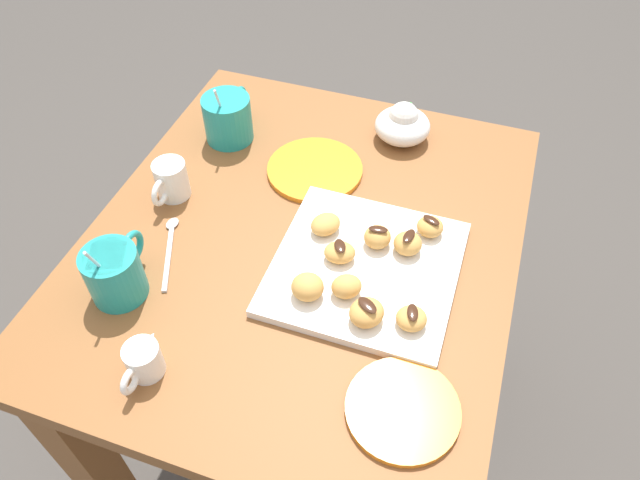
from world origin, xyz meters
TOP-DOWN VIEW (x-y plane):
  - ground_plane at (0.00, 0.00)m, footprint 8.00×8.00m
  - dining_table at (0.00, 0.00)m, footprint 0.86×0.73m
  - pastry_plate_square at (-0.04, -0.12)m, footprint 0.30×0.30m
  - coffee_mug_teal_left at (-0.21, 0.23)m, footprint 0.13×0.09m
  - coffee_mug_teal_right at (0.21, 0.23)m, footprint 0.14×0.10m
  - cream_pitcher_white at (0.02, 0.26)m, footprint 0.10×0.06m
  - ice_cream_bowl at (0.32, -0.10)m, footprint 0.11×0.11m
  - chocolate_sauce_pitcher at (-0.32, 0.12)m, footprint 0.09×0.05m
  - saucer_orange_left at (0.17, 0.04)m, footprint 0.18×0.18m
  - saucer_orange_right at (-0.26, -0.24)m, footprint 0.16×0.16m
  - loose_spoon_near_saucer at (-0.09, 0.21)m, footprint 0.15×0.07m
  - beignet_0 at (0.01, -0.04)m, footprint 0.07×0.07m
  - beignet_1 at (-0.13, -0.22)m, footprint 0.06×0.06m
  - chocolate_drizzle_1 at (-0.13, -0.22)m, footprint 0.03×0.02m
  - beignet_2 at (-0.14, -0.15)m, footprint 0.07×0.07m
  - chocolate_drizzle_2 at (-0.14, -0.15)m, footprint 0.04×0.04m
  - beignet_3 at (0.01, -0.13)m, footprint 0.05×0.05m
  - chocolate_drizzle_3 at (0.01, -0.13)m, footprint 0.02×0.03m
  - beignet_4 at (0.06, -0.21)m, footprint 0.06×0.06m
  - chocolate_drizzle_4 at (0.06, -0.21)m, footprint 0.03×0.04m
  - beignet_5 at (-0.13, -0.05)m, footprint 0.05×0.05m
  - beignet_6 at (0.01, -0.18)m, footprint 0.06×0.06m
  - chocolate_drizzle_6 at (0.01, -0.18)m, footprint 0.04×0.02m
  - beignet_7 at (-0.04, -0.08)m, footprint 0.06×0.06m
  - chocolate_drizzle_7 at (-0.04, -0.08)m, footprint 0.04×0.03m
  - beignet_8 at (-0.11, -0.11)m, footprint 0.06×0.06m

SIDE VIEW (x-z plane):
  - ground_plane at x=0.00m, z-range 0.00..0.00m
  - dining_table at x=0.00m, z-range 0.21..0.92m
  - loose_spoon_near_saucer at x=-0.09m, z-range 0.71..0.72m
  - saucer_orange_left at x=0.17m, z-range 0.71..0.72m
  - saucer_orange_right at x=-0.26m, z-range 0.71..0.72m
  - pastry_plate_square at x=-0.04m, z-range 0.71..0.73m
  - beignet_1 at x=-0.13m, z-range 0.73..0.75m
  - chocolate_sauce_pitcher at x=-0.32m, z-range 0.71..0.77m
  - beignet_7 at x=-0.04m, z-range 0.73..0.76m
  - beignet_4 at x=0.06m, z-range 0.73..0.76m
  - beignet_0 at x=0.01m, z-range 0.73..0.76m
  - beignet_6 at x=0.01m, z-range 0.73..0.76m
  - beignet_8 at x=-0.11m, z-range 0.73..0.76m
  - beignet_3 at x=0.01m, z-range 0.73..0.76m
  - beignet_2 at x=-0.14m, z-range 0.73..0.76m
  - beignet_5 at x=-0.13m, z-range 0.73..0.76m
  - ice_cream_bowl at x=0.32m, z-range 0.70..0.79m
  - cream_pitcher_white at x=0.02m, z-range 0.71..0.79m
  - chocolate_drizzle_1 at x=-0.13m, z-range 0.75..0.76m
  - chocolate_drizzle_7 at x=-0.04m, z-range 0.75..0.76m
  - chocolate_drizzle_4 at x=0.06m, z-range 0.75..0.76m
  - coffee_mug_teal_left at x=-0.21m, z-range 0.69..0.83m
  - coffee_mug_teal_right at x=0.21m, z-range 0.69..0.83m
  - chocolate_drizzle_6 at x=0.01m, z-range 0.76..0.76m
  - chocolate_drizzle_3 at x=0.01m, z-range 0.76..0.76m
  - chocolate_drizzle_2 at x=-0.14m, z-range 0.76..0.77m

